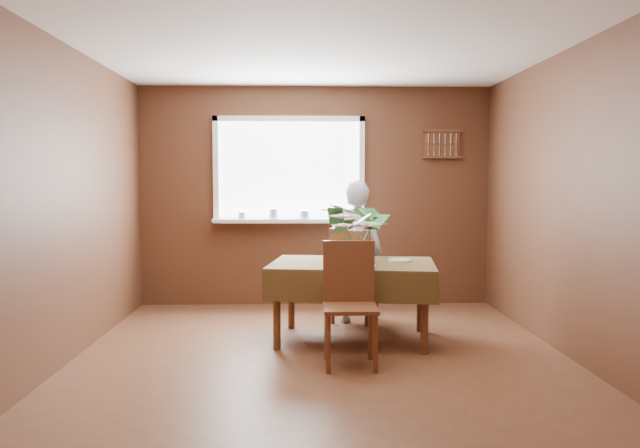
{
  "coord_description": "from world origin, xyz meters",
  "views": [
    {
      "loc": [
        -0.17,
        -4.9,
        1.43
      ],
      "look_at": [
        0.0,
        0.55,
        1.05
      ],
      "focal_mm": 35.0,
      "sensor_mm": 36.0,
      "label": 1
    }
  ],
  "objects_px": {
    "dining_table": "(353,272)",
    "chair_far": "(353,272)",
    "seated_woman": "(357,252)",
    "flower_bouquet": "(357,228)",
    "chair_near": "(350,297)"
  },
  "relations": [
    {
      "from": "chair_near",
      "to": "chair_far",
      "type": "bearing_deg",
      "value": 84.78
    },
    {
      "from": "dining_table",
      "to": "chair_near",
      "type": "height_order",
      "value": "chair_near"
    },
    {
      "from": "chair_far",
      "to": "chair_near",
      "type": "distance_m",
      "value": 1.38
    },
    {
      "from": "dining_table",
      "to": "seated_woman",
      "type": "height_order",
      "value": "seated_woman"
    },
    {
      "from": "seated_woman",
      "to": "flower_bouquet",
      "type": "bearing_deg",
      "value": 104.7
    },
    {
      "from": "chair_near",
      "to": "seated_woman",
      "type": "distance_m",
      "value": 1.4
    },
    {
      "from": "dining_table",
      "to": "seated_woman",
      "type": "xyz_separation_m",
      "value": [
        0.1,
        0.66,
        0.1
      ]
    },
    {
      "from": "chair_near",
      "to": "flower_bouquet",
      "type": "xyz_separation_m",
      "value": [
        0.1,
        0.54,
        0.5
      ]
    },
    {
      "from": "dining_table",
      "to": "seated_woman",
      "type": "bearing_deg",
      "value": 90.0
    },
    {
      "from": "seated_woman",
      "to": "chair_far",
      "type": "bearing_deg",
      "value": 21.31
    },
    {
      "from": "dining_table",
      "to": "chair_far",
      "type": "height_order",
      "value": "chair_far"
    },
    {
      "from": "dining_table",
      "to": "seated_woman",
      "type": "relative_size",
      "value": 1.1
    },
    {
      "from": "chair_far",
      "to": "flower_bouquet",
      "type": "distance_m",
      "value": 0.97
    },
    {
      "from": "seated_woman",
      "to": "flower_bouquet",
      "type": "height_order",
      "value": "seated_woman"
    },
    {
      "from": "chair_far",
      "to": "chair_near",
      "type": "relative_size",
      "value": 1.0
    }
  ]
}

